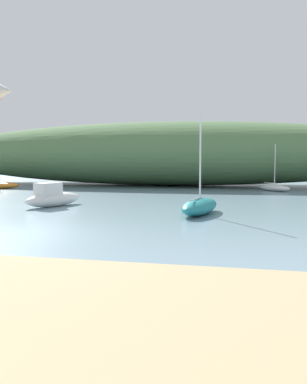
{
  "coord_description": "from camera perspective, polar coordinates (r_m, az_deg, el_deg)",
  "views": [
    {
      "loc": [
        7.06,
        -11.88,
        2.44
      ],
      "look_at": [
        3.7,
        3.92,
        1.16
      ],
      "focal_mm": 37.44,
      "sensor_mm": 36.0,
      "label": 1
    }
  ],
  "objects": [
    {
      "name": "motorboat_near_shore",
      "position": [
        21.84,
        -14.19,
        -0.74
      ],
      "size": [
        2.35,
        3.76,
        1.28
      ],
      "color": "white",
      "rests_on": "ground"
    },
    {
      "name": "distant_hill",
      "position": [
        39.81,
        1.35,
        5.47
      ],
      "size": [
        50.36,
        12.25,
        6.21
      ],
      "primitive_type": "ellipsoid",
      "color": "#517547",
      "rests_on": "ground"
    },
    {
      "name": "ground_plane",
      "position": [
        14.03,
        -18.54,
        -5.73
      ],
      "size": [
        120.0,
        120.0,
        0.0
      ],
      "primitive_type": "plane",
      "color": "#7A99A8"
    },
    {
      "name": "sailboat_outer_mooring",
      "position": [
        18.2,
        6.62,
        -2.01
      ],
      "size": [
        1.9,
        4.03,
        4.51
      ],
      "color": "teal",
      "rests_on": "ground"
    },
    {
      "name": "sailboat_off_point",
      "position": [
        33.31,
        16.84,
        0.63
      ],
      "size": [
        2.89,
        3.32,
        3.72
      ],
      "color": "white",
      "rests_on": "ground"
    }
  ]
}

